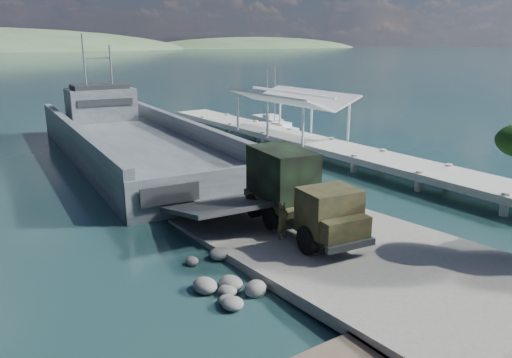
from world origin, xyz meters
name	(u,v)px	position (x,y,z in m)	size (l,w,h in m)	color
ground	(333,249)	(0.00, 0.00, 0.00)	(1400.00, 1400.00, 0.00)	#1C4444
boat_ramp	(348,251)	(0.00, -1.00, 0.25)	(10.00, 18.00, 0.50)	slate
shoreline_rocks	(217,279)	(-6.20, 0.50, 0.00)	(3.20, 5.60, 0.90)	#5A5A58
pier	(298,133)	(13.00, 18.77, 1.60)	(6.40, 44.00, 6.10)	#ABABA1
landing_craft	(132,148)	(-0.89, 24.00, 0.92)	(12.55, 38.49, 11.25)	#434A4F
military_truck	(297,192)	(-0.55, 2.25, 2.41)	(3.63, 8.54, 3.84)	black
soldier	(282,228)	(-2.57, 0.74, 1.40)	(0.66, 0.43, 1.80)	black
sailboat_near	(275,129)	(16.58, 27.08, 0.39)	(2.29, 6.10, 7.26)	white
sailboat_far	(268,120)	(19.72, 32.90, 0.36)	(2.37, 5.66, 6.69)	white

